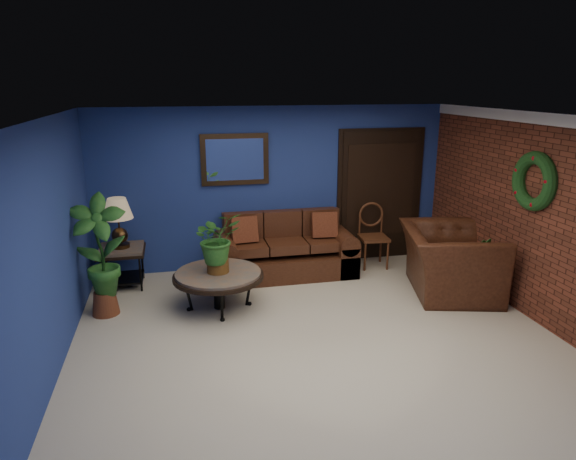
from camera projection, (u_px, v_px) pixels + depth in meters
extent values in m
plane|color=beige|center=(316.00, 335.00, 5.98)|extent=(5.50, 5.50, 0.00)
cube|color=navy|center=(274.00, 188.00, 7.98)|extent=(5.50, 0.04, 2.50)
cube|color=navy|center=(49.00, 249.00, 5.06)|extent=(0.04, 5.00, 2.50)
cube|color=maroon|center=(536.00, 218.00, 6.20)|extent=(0.04, 5.00, 2.50)
cube|color=silver|center=(319.00, 116.00, 5.28)|extent=(5.50, 5.00, 0.02)
cube|color=white|center=(548.00, 119.00, 5.87)|extent=(0.03, 5.00, 0.14)
cube|color=#412A16|center=(235.00, 159.00, 7.68)|extent=(1.02, 0.06, 0.77)
cube|color=black|center=(379.00, 196.00, 8.37)|extent=(1.44, 0.06, 2.18)
torus|color=black|center=(534.00, 181.00, 6.11)|extent=(0.16, 0.72, 0.72)
cube|color=#4D2616|center=(285.00, 264.00, 7.82)|extent=(2.10, 0.91, 0.34)
cube|color=#4D2616|center=(280.00, 238.00, 8.04)|extent=(1.79, 0.25, 0.86)
cube|color=#4D2616|center=(246.00, 248.00, 7.55)|extent=(0.58, 0.62, 0.13)
cube|color=#4D2616|center=(286.00, 245.00, 7.68)|extent=(0.58, 0.62, 0.13)
cube|color=#4D2616|center=(324.00, 242.00, 7.80)|extent=(0.58, 0.62, 0.13)
cube|color=#4D2616|center=(226.00, 264.00, 7.62)|extent=(0.31, 0.91, 0.48)
cube|color=#4D2616|center=(341.00, 255.00, 7.99)|extent=(0.31, 0.91, 0.48)
cube|color=maroon|center=(244.00, 230.00, 7.51)|extent=(0.38, 0.11, 0.38)
cube|color=maroon|center=(324.00, 225.00, 7.77)|extent=(0.38, 0.11, 0.38)
cylinder|color=#4E4944|center=(218.00, 274.00, 6.57)|extent=(1.10, 1.10, 0.05)
cylinder|color=black|center=(218.00, 276.00, 6.58)|extent=(1.16, 1.16, 0.05)
cylinder|color=black|center=(219.00, 292.00, 6.64)|extent=(0.14, 0.14, 0.45)
cube|color=#4E4944|center=(121.00, 249.00, 7.27)|extent=(0.61, 0.61, 0.05)
cube|color=black|center=(121.00, 252.00, 7.28)|extent=(0.64, 0.64, 0.04)
cube|color=black|center=(124.00, 278.00, 7.39)|extent=(0.55, 0.55, 0.03)
cylinder|color=black|center=(102.00, 275.00, 7.05)|extent=(0.03, 0.03, 0.56)
cylinder|color=black|center=(140.00, 272.00, 7.16)|extent=(0.03, 0.03, 0.56)
cylinder|color=black|center=(106.00, 263.00, 7.53)|extent=(0.03, 0.03, 0.56)
cylinder|color=black|center=(142.00, 260.00, 7.64)|extent=(0.03, 0.03, 0.56)
cylinder|color=#412A16|center=(121.00, 246.00, 7.25)|extent=(0.25, 0.25, 0.05)
sphere|color=#412A16|center=(120.00, 237.00, 7.22)|extent=(0.23, 0.23, 0.23)
cylinder|color=#412A16|center=(119.00, 224.00, 7.17)|extent=(0.02, 0.02, 0.29)
cone|color=#9A805E|center=(117.00, 210.00, 7.11)|extent=(0.41, 0.41, 0.29)
cube|color=brown|center=(374.00, 238.00, 8.09)|extent=(0.46, 0.46, 0.04)
torus|color=brown|center=(371.00, 214.00, 8.18)|extent=(0.41, 0.07, 0.40)
cylinder|color=brown|center=(365.00, 257.00, 7.96)|extent=(0.03, 0.03, 0.45)
cylinder|color=brown|center=(388.00, 256.00, 8.00)|extent=(0.03, 0.03, 0.45)
cylinder|color=brown|center=(359.00, 250.00, 8.30)|extent=(0.03, 0.03, 0.45)
cylinder|color=brown|center=(380.00, 249.00, 8.35)|extent=(0.03, 0.03, 0.45)
imported|color=#4D2616|center=(450.00, 261.00, 7.09)|extent=(1.54, 1.66, 0.91)
cylinder|color=brown|center=(218.00, 265.00, 6.54)|extent=(0.28, 0.28, 0.18)
imported|color=#1B571D|center=(217.00, 238.00, 6.44)|extent=(0.73, 0.68, 0.66)
cylinder|color=brown|center=(472.00, 292.00, 6.96)|extent=(0.26, 0.26, 0.20)
imported|color=#1B571D|center=(475.00, 263.00, 6.84)|extent=(0.49, 0.44, 0.74)
cylinder|color=brown|center=(105.00, 303.00, 6.49)|extent=(0.34, 0.34, 0.30)
imported|color=#1B571D|center=(99.00, 247.00, 6.28)|extent=(0.70, 0.49, 1.29)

